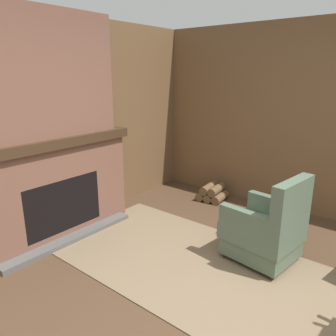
# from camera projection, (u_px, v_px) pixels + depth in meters

# --- Properties ---
(ground_plane) EXTENTS (14.00, 14.00, 0.00)m
(ground_plane) POSITION_uv_depth(u_px,v_px,m) (228.00, 322.00, 2.61)
(ground_plane) COLOR #4C3523
(wood_panel_wall_left) EXTENTS (0.06, 5.69, 2.59)m
(wood_panel_wall_left) POSITION_uv_depth(u_px,v_px,m) (37.00, 128.00, 3.80)
(wood_panel_wall_left) COLOR brown
(wood_panel_wall_left) RESTS_ON ground
(wood_panel_wall_back) EXTENTS (5.69, 0.09, 2.59)m
(wood_panel_wall_back) POSITION_uv_depth(u_px,v_px,m) (335.00, 123.00, 4.15)
(wood_panel_wall_back) COLOR brown
(wood_panel_wall_back) RESTS_ON ground
(fireplace_hearth) EXTENTS (0.60, 1.99, 1.22)m
(fireplace_hearth) POSITION_uv_depth(u_px,v_px,m) (54.00, 188.00, 3.85)
(fireplace_hearth) COLOR brown
(fireplace_hearth) RESTS_ON ground
(chimney_breast) EXTENTS (0.34, 1.66, 1.35)m
(chimney_breast) POSITION_uv_depth(u_px,v_px,m) (42.00, 75.00, 3.50)
(chimney_breast) COLOR brown
(chimney_breast) RESTS_ON fireplace_hearth
(area_rug) EXTENTS (3.62, 1.63, 0.01)m
(area_rug) POSITION_uv_depth(u_px,v_px,m) (214.00, 272.00, 3.25)
(area_rug) COLOR #7A664C
(area_rug) RESTS_ON ground
(armchair) EXTENTS (0.76, 0.70, 0.95)m
(armchair) POSITION_uv_depth(u_px,v_px,m) (266.00, 231.00, 3.37)
(armchair) COLOR #516651
(armchair) RESTS_ON ground
(firewood_stack) EXTENTS (0.44, 0.42, 0.24)m
(firewood_stack) POSITION_uv_depth(u_px,v_px,m) (212.00, 193.00, 5.09)
(firewood_stack) COLOR brown
(firewood_stack) RESTS_ON ground
(storage_case) EXTENTS (0.17, 0.25, 0.14)m
(storage_case) POSITION_uv_depth(u_px,v_px,m) (89.00, 124.00, 4.14)
(storage_case) COLOR brown
(storage_case) RESTS_ON fireplace_hearth
(decorative_plate_on_mantel) EXTENTS (0.07, 0.25, 0.25)m
(decorative_plate_on_mantel) POSITION_uv_depth(u_px,v_px,m) (41.00, 126.00, 3.66)
(decorative_plate_on_mantel) COLOR gold
(decorative_plate_on_mantel) RESTS_ON fireplace_hearth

